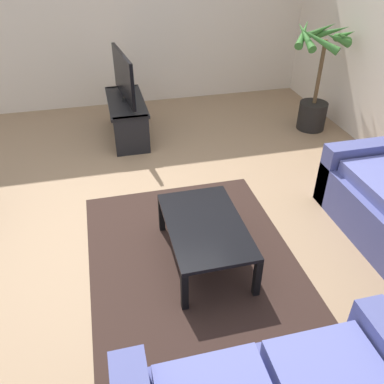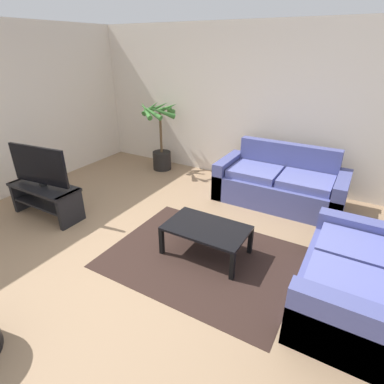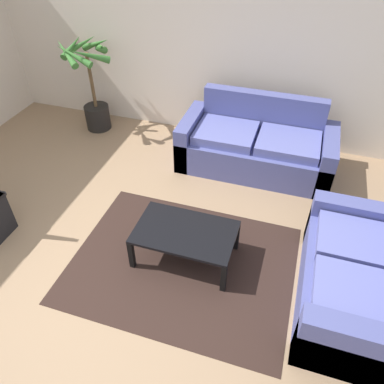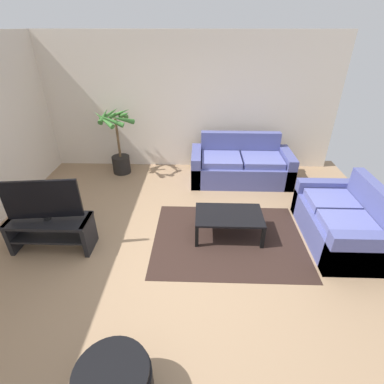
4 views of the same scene
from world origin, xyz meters
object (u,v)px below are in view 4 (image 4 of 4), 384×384
couch_main (240,166)px  potted_palm (118,145)px  tv (42,200)px  tv_stand (51,229)px  couch_loveseat (342,223)px  coffee_table (229,217)px

couch_main → potted_palm: (-2.49, 0.25, 0.33)m
tv → tv_stand: bearing=-83.2°
couch_main → potted_palm: bearing=174.2°
couch_main → tv: (-2.86, -2.16, 0.50)m
tv_stand → tv: tv is taller
couch_main → couch_loveseat: (1.24, -1.85, -0.00)m
couch_loveseat → coffee_table: size_ratio=1.57×
couch_main → coffee_table: 1.84m
tv → coffee_table: bearing=8.1°
tv → potted_palm: size_ratio=0.71×
couch_loveseat → potted_palm: potted_palm is taller
couch_loveseat → tv: tv is taller
tv_stand → couch_main: bearing=37.1°
couch_main → coffee_table: size_ratio=2.00×
couch_loveseat → coffee_table: couch_loveseat is taller
couch_main → couch_loveseat: size_ratio=1.27×
couch_loveseat → tv: 4.14m
potted_palm → couch_main: bearing=-5.8°
tv_stand → coffee_table: 2.51m
tv_stand → potted_palm: size_ratio=0.81×
couch_loveseat → potted_palm: (-3.73, 2.10, 0.34)m
couch_loveseat → tv_stand: bearing=-175.6°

